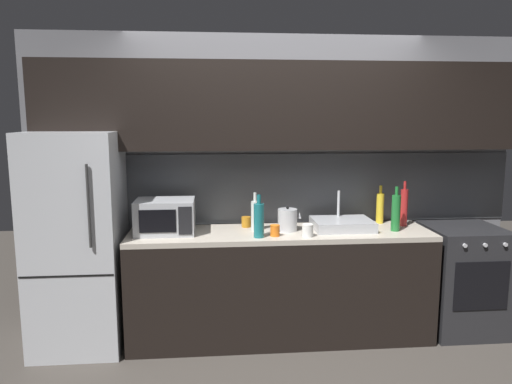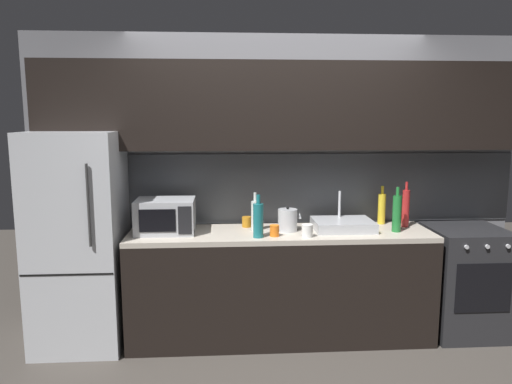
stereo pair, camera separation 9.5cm
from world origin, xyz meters
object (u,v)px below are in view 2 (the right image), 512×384
at_px(refrigerator, 79,240).
at_px(wine_bottle_teal, 258,220).
at_px(mug_orange, 275,231).
at_px(kettle, 288,220).
at_px(wine_bottle_green, 397,213).
at_px(wine_bottle_clear, 255,215).
at_px(mug_white, 307,231).
at_px(wine_bottle_red, 406,208).
at_px(mug_amber, 247,222).
at_px(wine_bottle_yellow, 382,208).
at_px(microwave, 166,216).
at_px(oven_range, 464,281).

distance_m(refrigerator, wine_bottle_teal, 1.43).
bearing_deg(mug_orange, kettle, 53.66).
height_order(kettle, wine_bottle_green, wine_bottle_green).
relative_size(kettle, wine_bottle_teal, 0.61).
xyz_separation_m(wine_bottle_clear, mug_white, (0.39, -0.24, -0.08)).
distance_m(wine_bottle_red, mug_amber, 1.34).
bearing_deg(wine_bottle_red, wine_bottle_green, -128.81).
bearing_deg(wine_bottle_yellow, wine_bottle_clear, -170.92).
bearing_deg(wine_bottle_red, wine_bottle_teal, -167.39).
bearing_deg(microwave, mug_amber, 13.59).
xyz_separation_m(wine_bottle_clear, mug_amber, (-0.06, 0.13, -0.08)).
distance_m(microwave, mug_amber, 0.68).
relative_size(wine_bottle_red, mug_amber, 4.41).
bearing_deg(microwave, wine_bottle_green, -2.68).
bearing_deg(wine_bottle_green, kettle, 174.70).
height_order(wine_bottle_teal, mug_amber, wine_bottle_teal).
bearing_deg(wine_bottle_green, mug_orange, -174.93).
xyz_separation_m(wine_bottle_red, mug_white, (-0.88, -0.30, -0.11)).
xyz_separation_m(oven_range, microwave, (-2.48, 0.02, 0.58)).
bearing_deg(wine_bottle_yellow, kettle, -166.04).
distance_m(wine_bottle_green, mug_amber, 1.22).
height_order(oven_range, mug_white, mug_white).
height_order(oven_range, mug_orange, mug_orange).
bearing_deg(microwave, kettle, -0.34).
bearing_deg(wine_bottle_green, wine_bottle_teal, -174.24).
xyz_separation_m(refrigerator, wine_bottle_green, (2.53, -0.07, 0.20)).
xyz_separation_m(oven_range, wine_bottle_teal, (-1.76, -0.18, 0.59)).
xyz_separation_m(wine_bottle_yellow, mug_amber, (-1.17, -0.05, -0.09)).
bearing_deg(mug_amber, refrigerator, -172.46).
relative_size(mug_orange, mug_white, 0.89).
bearing_deg(wine_bottle_teal, mug_white, -2.30).
bearing_deg(mug_amber, wine_bottle_yellow, 2.23).
height_order(wine_bottle_green, mug_orange, wine_bottle_green).
distance_m(oven_range, microwave, 2.55).
xyz_separation_m(refrigerator, kettle, (1.66, 0.01, 0.14)).
relative_size(oven_range, mug_amber, 10.41).
distance_m(kettle, mug_amber, 0.37).
height_order(wine_bottle_red, mug_amber, wine_bottle_red).
distance_m(kettle, wine_bottle_red, 1.01).
relative_size(wine_bottle_clear, wine_bottle_green, 0.86).
xyz_separation_m(microwave, wine_bottle_green, (1.85, -0.09, 0.02)).
distance_m(wine_bottle_teal, mug_amber, 0.38).
bearing_deg(mug_white, oven_range, 8.06).
bearing_deg(wine_bottle_red, microwave, -177.65).
height_order(oven_range, wine_bottle_yellow, wine_bottle_yellow).
xyz_separation_m(wine_bottle_yellow, mug_orange, (-0.97, -0.38, -0.09)).
distance_m(wine_bottle_red, wine_bottle_green, 0.22).
bearing_deg(wine_bottle_clear, mug_white, -32.07).
bearing_deg(mug_orange, mug_white, -9.15).
relative_size(wine_bottle_teal, mug_white, 3.35).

